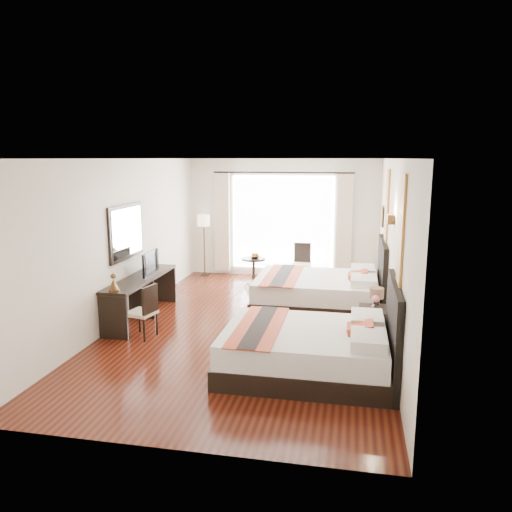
% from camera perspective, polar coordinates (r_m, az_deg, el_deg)
% --- Properties ---
extents(floor, '(4.50, 7.50, 0.01)m').
position_cam_1_polar(floor, '(8.58, -0.59, -8.00)').
color(floor, '#330D09').
rests_on(floor, ground).
extents(ceiling, '(4.50, 7.50, 0.02)m').
position_cam_1_polar(ceiling, '(8.11, -0.63, 11.00)').
color(ceiling, white).
rests_on(ceiling, wall_headboard).
extents(wall_headboard, '(0.01, 7.50, 2.80)m').
position_cam_1_polar(wall_headboard, '(8.08, 15.17, 0.71)').
color(wall_headboard, silver).
rests_on(wall_headboard, floor).
extents(wall_desk, '(0.01, 7.50, 2.80)m').
position_cam_1_polar(wall_desk, '(8.95, -14.83, 1.71)').
color(wall_desk, silver).
rests_on(wall_desk, floor).
extents(wall_window, '(4.50, 0.01, 2.80)m').
position_cam_1_polar(wall_window, '(11.88, 3.07, 4.31)').
color(wall_window, silver).
rests_on(wall_window, floor).
extents(wall_entry, '(4.50, 0.01, 2.80)m').
position_cam_1_polar(wall_entry, '(4.72, -9.94, -6.39)').
color(wall_entry, silver).
rests_on(wall_entry, floor).
extents(window_glass, '(2.40, 0.02, 2.20)m').
position_cam_1_polar(window_glass, '(11.88, 3.05, 3.82)').
color(window_glass, white).
rests_on(window_glass, wall_window).
extents(sheer_curtain, '(2.30, 0.02, 2.10)m').
position_cam_1_polar(sheer_curtain, '(11.82, 3.01, 3.78)').
color(sheer_curtain, white).
rests_on(sheer_curtain, wall_window).
extents(drape_left, '(0.35, 0.14, 2.35)m').
position_cam_1_polar(drape_left, '(12.07, -3.86, 3.83)').
color(drape_left, '#BFAB94').
rests_on(drape_left, floor).
extents(drape_right, '(0.35, 0.14, 2.35)m').
position_cam_1_polar(drape_right, '(11.67, 10.06, 3.43)').
color(drape_right, '#BFAB94').
rests_on(drape_right, floor).
extents(art_panel_near, '(0.03, 0.50, 1.35)m').
position_cam_1_polar(art_panel_near, '(6.35, 16.28, 2.92)').
color(art_panel_near, maroon).
rests_on(art_panel_near, wall_headboard).
extents(art_panel_far, '(0.03, 0.50, 1.35)m').
position_cam_1_polar(art_panel_far, '(9.20, 14.75, 5.42)').
color(art_panel_far, maroon).
rests_on(art_panel_far, wall_headboard).
extents(wall_sconce, '(0.10, 0.14, 0.14)m').
position_cam_1_polar(wall_sconce, '(7.63, 15.14, 4.06)').
color(wall_sconce, '#473019').
rests_on(wall_sconce, wall_headboard).
extents(mirror_frame, '(0.04, 1.25, 0.95)m').
position_cam_1_polar(mirror_frame, '(8.96, -14.62, 2.69)').
color(mirror_frame, black).
rests_on(mirror_frame, wall_desk).
extents(mirror_glass, '(0.01, 1.12, 0.82)m').
position_cam_1_polar(mirror_glass, '(8.95, -14.48, 2.69)').
color(mirror_glass, white).
rests_on(mirror_glass, mirror_frame).
extents(bed_near, '(2.25, 1.76, 1.27)m').
position_cam_1_polar(bed_near, '(6.76, 6.47, -10.47)').
color(bed_near, black).
rests_on(bed_near, floor).
extents(bed_far, '(2.37, 1.85, 1.34)m').
position_cam_1_polar(bed_far, '(9.49, 7.57, -4.02)').
color(bed_far, black).
rests_on(bed_far, floor).
extents(nightstand, '(0.46, 0.57, 0.54)m').
position_cam_1_polar(nightstand, '(7.98, 13.29, -7.71)').
color(nightstand, black).
rests_on(nightstand, floor).
extents(table_lamp, '(0.22, 0.22, 0.34)m').
position_cam_1_polar(table_lamp, '(7.95, 13.62, -4.32)').
color(table_lamp, black).
rests_on(table_lamp, nightstand).
extents(vase, '(0.14, 0.14, 0.13)m').
position_cam_1_polar(vase, '(7.76, 13.47, -5.98)').
color(vase, black).
rests_on(vase, nightstand).
extents(console_desk, '(0.50, 2.20, 0.76)m').
position_cam_1_polar(console_desk, '(9.10, -12.95, -4.65)').
color(console_desk, black).
rests_on(console_desk, floor).
extents(television, '(0.12, 0.73, 0.42)m').
position_cam_1_polar(television, '(9.17, -12.39, -0.74)').
color(television, black).
rests_on(television, console_desk).
extents(bronze_figurine, '(0.18, 0.18, 0.25)m').
position_cam_1_polar(bronze_figurine, '(8.10, -15.96, -3.06)').
color(bronze_figurine, '#473019').
rests_on(bronze_figurine, console_desk).
extents(desk_chair, '(0.48, 0.48, 0.86)m').
position_cam_1_polar(desk_chair, '(8.18, -12.82, -7.29)').
color(desk_chair, '#C2AC95').
rests_on(desk_chair, floor).
extents(floor_lamp, '(0.30, 0.30, 1.48)m').
position_cam_1_polar(floor_lamp, '(12.02, -5.98, 3.58)').
color(floor_lamp, black).
rests_on(floor_lamp, floor).
extents(side_table, '(0.53, 0.53, 0.61)m').
position_cam_1_polar(side_table, '(11.21, -0.27, -1.77)').
color(side_table, black).
rests_on(side_table, floor).
extents(fruit_bowl, '(0.25, 0.25, 0.06)m').
position_cam_1_polar(fruit_bowl, '(11.12, -0.13, -0.12)').
color(fruit_bowl, '#4D2B1B').
rests_on(fruit_bowl, side_table).
extents(window_chair, '(0.42, 0.42, 0.89)m').
position_cam_1_polar(window_chair, '(11.52, 5.23, -1.64)').
color(window_chair, '#C2AC95').
rests_on(window_chair, floor).
extents(jute_rug, '(1.63, 1.35, 0.01)m').
position_cam_1_polar(jute_rug, '(10.91, 2.55, -3.76)').
color(jute_rug, tan).
rests_on(jute_rug, floor).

